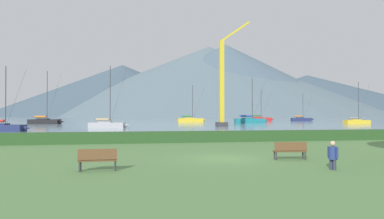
# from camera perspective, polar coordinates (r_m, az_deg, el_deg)

# --- Properties ---
(ground_plane) EXTENTS (1000.00, 1000.00, 0.00)m
(ground_plane) POSITION_cam_1_polar(r_m,az_deg,el_deg) (19.19, 5.25, -7.94)
(ground_plane) COLOR #517A42
(harbor_water) EXTENTS (320.00, 246.00, 0.00)m
(harbor_water) POSITION_cam_1_polar(r_m,az_deg,el_deg) (155.45, -8.27, -1.54)
(harbor_water) COLOR gray
(harbor_water) RESTS_ON ground_plane
(hedge_line) EXTENTS (80.00, 1.20, 0.92)m
(hedge_line) POSITION_cam_1_polar(r_m,az_deg,el_deg) (29.85, -0.38, -4.45)
(hedge_line) COLOR #284C23
(hedge_line) RESTS_ON ground_plane
(sailboat_slip_1) EXTENTS (8.77, 3.26, 11.18)m
(sailboat_slip_1) POSITION_cam_1_polar(r_m,az_deg,el_deg) (88.72, 9.44, -1.75)
(sailboat_slip_1) COLOR #19707A
(sailboat_slip_1) RESTS_ON harbor_water
(sailboat_slip_2) EXTENTS (7.46, 3.54, 9.09)m
(sailboat_slip_2) POSITION_cam_1_polar(r_m,az_deg,el_deg) (119.02, 17.38, -1.50)
(sailboat_slip_2) COLOR navy
(sailboat_slip_2) RESTS_ON harbor_water
(sailboat_slip_3) EXTENTS (6.72, 2.14, 9.77)m
(sailboat_slip_3) POSITION_cam_1_polar(r_m,az_deg,el_deg) (89.54, 25.24, -1.78)
(sailboat_slip_3) COLOR gold
(sailboat_slip_3) RESTS_ON harbor_water
(sailboat_slip_5) EXTENTS (8.57, 3.11, 10.12)m
(sailboat_slip_5) POSITION_cam_1_polar(r_m,az_deg,el_deg) (113.23, 10.92, -1.52)
(sailboat_slip_5) COLOR red
(sailboat_slip_5) RESTS_ON harbor_water
(sailboat_slip_6) EXTENTS (6.96, 3.24, 10.47)m
(sailboat_slip_6) POSITION_cam_1_polar(r_m,az_deg,el_deg) (60.64, -13.54, -2.38)
(sailboat_slip_6) COLOR #9E9EA3
(sailboat_slip_6) RESTS_ON harbor_water
(sailboat_slip_8) EXTENTS (8.19, 3.68, 12.23)m
(sailboat_slip_8) POSITION_cam_1_polar(r_m,az_deg,el_deg) (87.27, -22.79, -1.75)
(sailboat_slip_8) COLOR black
(sailboat_slip_8) RESTS_ON harbor_water
(sailboat_slip_10) EXTENTS (6.96, 3.11, 8.79)m
(sailboat_slip_10) POSITION_cam_1_polar(r_m,az_deg,el_deg) (53.64, -28.44, -2.56)
(sailboat_slip_10) COLOR navy
(sailboat_slip_10) RESTS_ON harbor_water
(sailboat_slip_11) EXTENTS (8.10, 2.69, 10.31)m
(sailboat_slip_11) POSITION_cam_1_polar(r_m,az_deg,el_deg) (97.00, -0.19, -1.69)
(sailboat_slip_11) COLOR gold
(sailboat_slip_11) RESTS_ON harbor_water
(park_bench_near_path) EXTENTS (1.75, 0.67, 0.95)m
(park_bench_near_path) POSITION_cam_1_polar(r_m,az_deg,el_deg) (19.18, 15.66, -6.32)
(park_bench_near_path) COLOR brown
(park_bench_near_path) RESTS_ON ground_plane
(park_bench_under_tree) EXTENTS (1.61, 0.50, 0.95)m
(park_bench_under_tree) POSITION_cam_1_polar(r_m,az_deg,el_deg) (15.44, -15.08, -7.72)
(park_bench_under_tree) COLOR brown
(park_bench_under_tree) RESTS_ON ground_plane
(person_seated_viewer) EXTENTS (0.36, 0.55, 1.25)m
(person_seated_viewer) POSITION_cam_1_polar(r_m,az_deg,el_deg) (16.43, 21.91, -6.72)
(person_seated_viewer) COLOR #2D3347
(person_seated_viewer) RESTS_ON ground_plane
(dock_crane) EXTENTS (6.53, 2.00, 20.08)m
(dock_crane) POSITION_cam_1_polar(r_m,az_deg,el_deg) (66.34, 4.98, 3.47)
(dock_crane) COLOR #333338
(dock_crane) RESTS_ON ground_plane
(distant_hill_west_ridge) EXTENTS (341.29, 341.29, 71.79)m
(distant_hill_west_ridge) POSITION_cam_1_polar(r_m,az_deg,el_deg) (364.93, 2.74, 4.61)
(distant_hill_west_ridge) COLOR slate
(distant_hill_west_ridge) RESTS_ON ground_plane
(distant_hill_central_peak) EXTENTS (247.88, 247.88, 51.18)m
(distant_hill_central_peak) POSITION_cam_1_polar(r_m,az_deg,el_deg) (359.53, -11.25, 3.06)
(distant_hill_central_peak) COLOR #425666
(distant_hill_central_peak) RESTS_ON ground_plane
(distant_hill_east_ridge) EXTENTS (318.44, 318.44, 49.45)m
(distant_hill_east_ridge) POSITION_cam_1_polar(r_m,az_deg,el_deg) (453.22, 18.22, 2.20)
(distant_hill_east_ridge) COLOR #425666
(distant_hill_east_ridge) RESTS_ON ground_plane
(distant_hill_far_shoulder) EXTENTS (260.01, 260.01, 69.90)m
(distant_hill_far_shoulder) POSITION_cam_1_polar(r_m,az_deg,el_deg) (344.37, 5.42, 4.77)
(distant_hill_far_shoulder) COLOR #4C6070
(distant_hill_far_shoulder) RESTS_ON ground_plane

